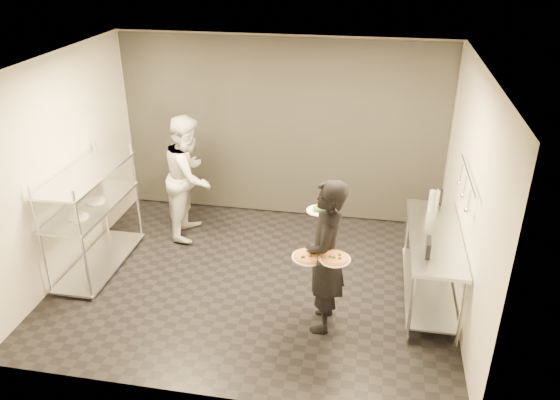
% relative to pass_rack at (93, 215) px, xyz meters
% --- Properties ---
extents(room_shell, '(5.00, 4.00, 2.80)m').
position_rel_pass_rack_xyz_m(room_shell, '(2.15, 1.18, 0.63)').
color(room_shell, black).
rests_on(room_shell, ground).
extents(pass_rack, '(0.60, 1.60, 1.50)m').
position_rel_pass_rack_xyz_m(pass_rack, '(0.00, 0.00, 0.00)').
color(pass_rack, silver).
rests_on(pass_rack, ground).
extents(prep_counter, '(0.60, 1.80, 0.92)m').
position_rel_pass_rack_xyz_m(prep_counter, '(4.33, 0.00, -0.14)').
color(prep_counter, silver).
rests_on(prep_counter, ground).
extents(utensil_rail, '(0.07, 1.20, 0.31)m').
position_rel_pass_rack_xyz_m(utensil_rail, '(4.58, 0.00, 0.78)').
color(utensil_rail, silver).
rests_on(utensil_rail, room_shell).
extents(waiter, '(0.44, 0.66, 1.81)m').
position_rel_pass_rack_xyz_m(waiter, '(3.12, -0.70, 0.14)').
color(waiter, black).
rests_on(waiter, ground).
extents(chef, '(0.73, 0.92, 1.83)m').
position_rel_pass_rack_xyz_m(chef, '(0.95, 1.10, 0.14)').
color(chef, silver).
rests_on(chef, ground).
extents(pizza_plate_near, '(0.35, 0.35, 0.05)m').
position_rel_pass_rack_xyz_m(pizza_plate_near, '(2.95, -0.87, 0.24)').
color(pizza_plate_near, silver).
rests_on(pizza_plate_near, waiter).
extents(pizza_plate_far, '(0.34, 0.34, 0.05)m').
position_rel_pass_rack_xyz_m(pizza_plate_far, '(3.23, -0.93, 0.28)').
color(pizza_plate_far, silver).
rests_on(pizza_plate_far, waiter).
extents(salad_plate, '(0.28, 0.28, 0.07)m').
position_rel_pass_rack_xyz_m(salad_plate, '(3.00, -0.41, 0.57)').
color(salad_plate, silver).
rests_on(salad_plate, waiter).
extents(pos_monitor, '(0.06, 0.25, 0.17)m').
position_rel_pass_rack_xyz_m(pos_monitor, '(4.21, -0.46, 0.24)').
color(pos_monitor, black).
rests_on(pos_monitor, prep_counter).
extents(bottle_green, '(0.08, 0.08, 0.28)m').
position_rel_pass_rack_xyz_m(bottle_green, '(4.31, 0.62, 0.29)').
color(bottle_green, gray).
rests_on(bottle_green, prep_counter).
extents(bottle_clear, '(0.06, 0.06, 0.21)m').
position_rel_pass_rack_xyz_m(bottle_clear, '(4.41, 0.80, 0.26)').
color(bottle_clear, gray).
rests_on(bottle_clear, prep_counter).
extents(bottle_dark, '(0.06, 0.06, 0.22)m').
position_rel_pass_rack_xyz_m(bottle_dark, '(4.43, 0.80, 0.26)').
color(bottle_dark, black).
rests_on(bottle_dark, prep_counter).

